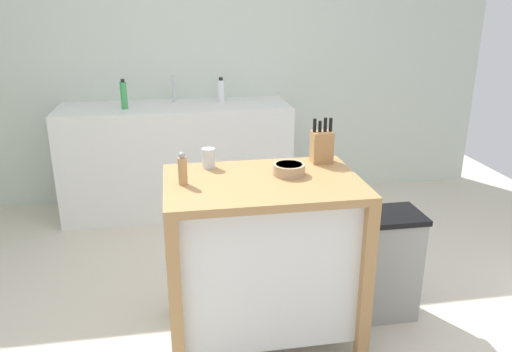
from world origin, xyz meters
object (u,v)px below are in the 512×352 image
bowl_ceramic_small (289,169)px  pepper_grinder (183,169)px  kitchen_island (262,251)px  drinking_cup (209,158)px  bottle_dish_soap (221,90)px  trash_bin (385,264)px  sink_faucet (173,89)px  bottle_hand_soap (124,95)px  knife_block (322,146)px

bowl_ceramic_small → pepper_grinder: bearing=-174.5°
kitchen_island → drinking_cup: 0.56m
kitchen_island → bottle_dish_soap: bearing=90.1°
pepper_grinder → trash_bin: 1.29m
sink_faucet → bottle_hand_soap: 0.44m
sink_faucet → kitchen_island: bearing=-78.6°
bottle_dish_soap → pepper_grinder: bearing=-101.3°
knife_block → sink_faucet: size_ratio=1.11×
kitchen_island → sink_faucet: 2.07m
pepper_grinder → trash_bin: bearing=4.0°
pepper_grinder → drinking_cup: bearing=58.5°
pepper_grinder → bottle_hand_soap: size_ratio=0.69×
kitchen_island → pepper_grinder: 0.61m
sink_faucet → drinking_cup: bearing=-85.0°
drinking_cup → bottle_hand_soap: bottle_hand_soap is taller
sink_faucet → bottle_hand_soap: (-0.39, -0.21, -0.00)m
kitchen_island → sink_faucet: sink_faucet is taller
kitchen_island → bowl_ceramic_small: bowl_ceramic_small is taller
knife_block → pepper_grinder: knife_block is taller
pepper_grinder → trash_bin: (1.11, 0.08, -0.66)m
pepper_grinder → bowl_ceramic_small: bearing=5.5°
bowl_ceramic_small → bottle_hand_soap: (-0.93, 1.71, 0.10)m
drinking_cup → bottle_dish_soap: (0.24, 1.69, 0.06)m
trash_bin → bottle_hand_soap: (-1.51, 1.68, 0.71)m
pepper_grinder → kitchen_island: bearing=-0.4°
pepper_grinder → sink_faucet: sink_faucet is taller
knife_block → bottle_hand_soap: 1.92m
knife_block → sink_faucet: 1.90m
bowl_ceramic_small → bottle_dish_soap: 1.87m
pepper_grinder → bottle_dish_soap: 1.96m
drinking_cup → bottle_dish_soap: bottle_dish_soap is taller
bottle_hand_soap → pepper_grinder: bearing=-77.2°
drinking_cup → knife_block: bearing=-0.6°
bottle_hand_soap → bottle_dish_soap: bearing=11.5°
knife_block → bowl_ceramic_small: (-0.22, -0.17, -0.06)m
knife_block → kitchen_island: bearing=-148.0°
sink_faucet → bottle_dish_soap: (0.39, -0.05, -0.01)m
bowl_ceramic_small → sink_faucet: bearing=105.8°
bowl_ceramic_small → trash_bin: bearing=2.7°
sink_faucet → bottle_hand_soap: bearing=-152.0°
kitchen_island → knife_block: size_ratio=3.96×
pepper_grinder → bottle_hand_soap: bottle_hand_soap is taller
bowl_ceramic_small → bottle_hand_soap: 1.95m
bowl_ceramic_small → kitchen_island: bearing=-159.5°
drinking_cup → sink_faucet: 1.74m
bowl_ceramic_small → drinking_cup: 0.43m
knife_block → pepper_grinder: (-0.75, -0.22, -0.02)m
knife_block → bottle_dish_soap: size_ratio=1.19×
trash_bin → sink_faucet: sink_faucet is taller
drinking_cup → pepper_grinder: size_ratio=0.65×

